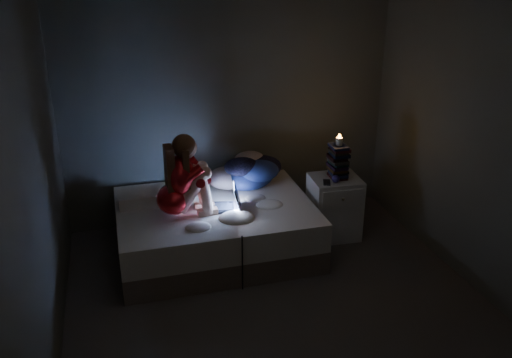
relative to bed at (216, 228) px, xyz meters
name	(u,v)px	position (x,y,z in m)	size (l,w,h in m)	color
floor	(281,309)	(0.35, -1.10, -0.27)	(3.60, 3.80, 0.02)	#4B433F
wall_back	(229,106)	(0.35, 0.81, 1.04)	(3.60, 0.02, 2.60)	#4D514A
wall_front	(415,317)	(0.35, -3.01, 1.04)	(3.60, 0.02, 2.60)	#4D514A
wall_left	(35,194)	(-1.46, -1.10, 1.04)	(0.02, 3.80, 2.60)	#4D514A
wall_right	(486,148)	(2.16, -1.10, 1.04)	(0.02, 3.80, 2.60)	#4D514A
bed	(216,228)	(0.00, 0.00, 0.00)	(1.91, 1.43, 0.53)	beige
pillow	(141,198)	(-0.70, 0.22, 0.33)	(0.43, 0.31, 0.13)	silver
woman	(172,176)	(-0.41, -0.13, 0.66)	(0.50, 0.32, 0.80)	maroon
laptop	(221,197)	(0.04, -0.11, 0.39)	(0.37, 0.26, 0.26)	black
clothes_pile	(247,170)	(0.42, 0.37, 0.44)	(0.61, 0.49, 0.36)	navy
nightstand	(334,207)	(1.29, 0.01, 0.07)	(0.50, 0.45, 0.67)	silver
book_stack	(338,162)	(1.30, 0.01, 0.59)	(0.19, 0.25, 0.36)	black
candle	(339,141)	(1.30, 0.01, 0.80)	(0.07, 0.07, 0.08)	beige
phone	(328,183)	(1.15, -0.10, 0.41)	(0.07, 0.14, 0.01)	black
blue_orb	(336,179)	(1.25, -0.11, 0.45)	(0.08, 0.08, 0.08)	navy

